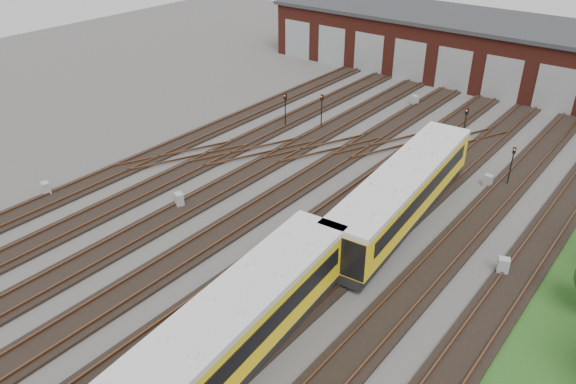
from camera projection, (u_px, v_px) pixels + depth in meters
The scene contains 13 objects.
ground at pixel (246, 245), 33.93m from camera, with size 120.00×120.00×0.00m, color #4A4845.
track_network at pixel (250, 238), 34.37m from camera, with size 30.40×70.00×0.33m.
maintenance_shed at pixel (495, 51), 59.74m from camera, with size 51.00×12.50×6.35m.
metro_train at pixel (228, 335), 24.36m from camera, with size 4.45×48.75×3.42m.
signal_mast_0 at pixel (285, 106), 48.80m from camera, with size 0.28×0.26×3.14m.
signal_mast_1 at pixel (322, 107), 48.51m from camera, with size 0.25×0.23×3.17m.
signal_mast_2 at pixel (465, 120), 46.15m from camera, with size 0.27×0.25×2.99m.
signal_mast_3 at pixel (512, 162), 39.54m from camera, with size 0.25×0.24×3.01m.
relay_cabinet_0 at pixel (46, 189), 38.97m from camera, with size 0.61×0.51×1.02m, color #999C9E.
relay_cabinet_1 at pixel (415, 101), 54.39m from camera, with size 0.58×0.48×0.97m, color #999C9E.
relay_cabinet_2 at pixel (179, 200), 37.62m from camera, with size 0.61×0.51×1.02m, color #999C9E.
relay_cabinet_3 at pixel (488, 181), 40.17m from camera, with size 0.54×0.45×0.89m, color #999C9E.
relay_cabinet_4 at pixel (503, 266), 31.24m from camera, with size 0.62×0.52×1.03m, color #999C9E.
Camera 1 is at (19.28, -20.42, 19.48)m, focal length 35.00 mm.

